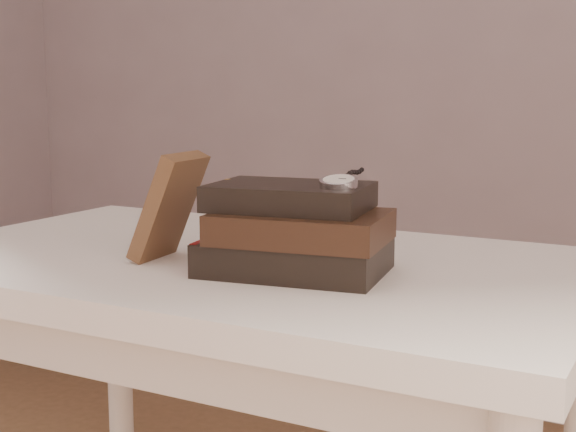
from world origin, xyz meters
The scene contains 5 objects.
table centered at (0.00, 0.35, 0.66)m, with size 1.00×0.60×0.75m.
book_stack centered at (0.12, 0.29, 0.80)m, with size 0.26×0.19×0.12m.
journal centered at (-0.08, 0.28, 0.83)m, with size 0.02×0.10×0.16m, color #412919.
pocket_watch centered at (0.18, 0.29, 0.88)m, with size 0.06×0.15×0.02m.
eyeglasses centered at (0.02, 0.36, 0.82)m, with size 0.11×0.13×0.05m.
Camera 1 is at (0.59, -0.62, 0.99)m, focal length 49.74 mm.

